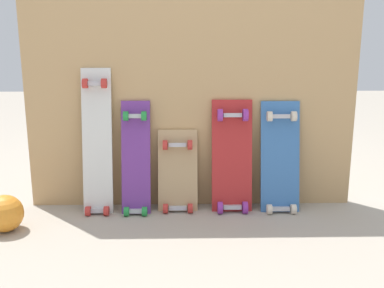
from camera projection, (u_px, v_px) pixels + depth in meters
name	position (u px, v px, depth m)	size (l,w,h in m)	color
ground_plane	(192.00, 207.00, 2.74)	(12.00, 12.00, 0.00)	#A89E8E
plywood_wall_panel	(191.00, 80.00, 2.63)	(1.95, 0.04, 1.52)	tan
skateboard_white	(97.00, 147.00, 2.61)	(0.17, 0.20, 0.91)	silver
skateboard_purple	(136.00, 163.00, 2.63)	(0.17, 0.21, 0.72)	#6B338C
skateboard_natural	(178.00, 176.00, 2.67)	(0.23, 0.17, 0.54)	tan
skateboard_red	(232.00, 161.00, 2.65)	(0.24, 0.19, 0.71)	#B22626
skateboard_blue	(280.00, 162.00, 2.65)	(0.23, 0.20, 0.71)	#386BAD
rubber_ball	(5.00, 213.00, 2.38)	(0.20, 0.20, 0.20)	orange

